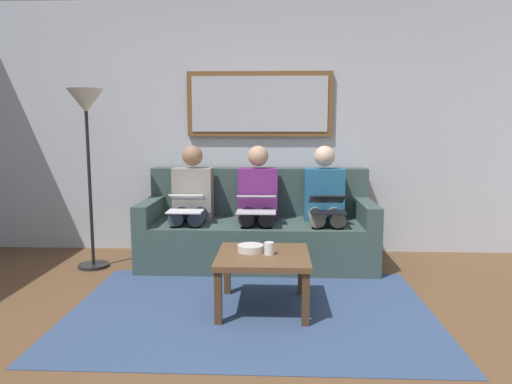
{
  "coord_description": "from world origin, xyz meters",
  "views": [
    {
      "loc": [
        -0.18,
        2.41,
        1.32
      ],
      "look_at": [
        0.0,
        -1.7,
        0.75
      ],
      "focal_mm": 33.09,
      "sensor_mm": 36.0,
      "label": 1
    }
  ],
  "objects_px": {
    "bowl": "(251,248)",
    "laptop_black": "(327,205)",
    "laptop_silver": "(257,203)",
    "standing_lamp": "(87,121)",
    "couch": "(258,230)",
    "person_left": "(325,202)",
    "framed_mirror": "(260,104)",
    "coffee_table": "(263,261)",
    "laptop_white": "(187,203)",
    "person_middle": "(258,202)",
    "cup": "(269,248)",
    "person_right": "(191,201)"
  },
  "relations": [
    {
      "from": "coffee_table",
      "to": "person_right",
      "type": "height_order",
      "value": "person_right"
    },
    {
      "from": "framed_mirror",
      "to": "laptop_white",
      "type": "relative_size",
      "value": 4.22
    },
    {
      "from": "bowl",
      "to": "laptop_silver",
      "type": "height_order",
      "value": "laptop_silver"
    },
    {
      "from": "cup",
      "to": "person_right",
      "type": "distance_m",
      "value": 1.4
    },
    {
      "from": "coffee_table",
      "to": "laptop_silver",
      "type": "bearing_deg",
      "value": -84.51
    },
    {
      "from": "framed_mirror",
      "to": "standing_lamp",
      "type": "distance_m",
      "value": 1.69
    },
    {
      "from": "coffee_table",
      "to": "laptop_black",
      "type": "relative_size",
      "value": 1.96
    },
    {
      "from": "framed_mirror",
      "to": "bowl",
      "type": "height_order",
      "value": "framed_mirror"
    },
    {
      "from": "framed_mirror",
      "to": "cup",
      "type": "xyz_separation_m",
      "value": [
        -0.13,
        1.62,
        -1.1
      ]
    },
    {
      "from": "bowl",
      "to": "laptop_white",
      "type": "height_order",
      "value": "laptop_white"
    },
    {
      "from": "cup",
      "to": "person_right",
      "type": "height_order",
      "value": "person_right"
    },
    {
      "from": "person_left",
      "to": "bowl",
      "type": "bearing_deg",
      "value": 59.22
    },
    {
      "from": "person_right",
      "to": "bowl",
      "type": "bearing_deg",
      "value": 120.22
    },
    {
      "from": "coffee_table",
      "to": "person_middle",
      "type": "distance_m",
      "value": 1.18
    },
    {
      "from": "laptop_silver",
      "to": "standing_lamp",
      "type": "relative_size",
      "value": 0.22
    },
    {
      "from": "couch",
      "to": "person_middle",
      "type": "xyz_separation_m",
      "value": [
        0.0,
        0.07,
        0.3
      ]
    },
    {
      "from": "person_middle",
      "to": "person_right",
      "type": "distance_m",
      "value": 0.64
    },
    {
      "from": "bowl",
      "to": "coffee_table",
      "type": "bearing_deg",
      "value": 146.44
    },
    {
      "from": "person_middle",
      "to": "standing_lamp",
      "type": "relative_size",
      "value": 0.69
    },
    {
      "from": "couch",
      "to": "person_left",
      "type": "distance_m",
      "value": 0.71
    },
    {
      "from": "laptop_silver",
      "to": "coffee_table",
      "type": "bearing_deg",
      "value": 95.49
    },
    {
      "from": "laptop_black",
      "to": "laptop_silver",
      "type": "height_order",
      "value": "same"
    },
    {
      "from": "coffee_table",
      "to": "laptop_white",
      "type": "height_order",
      "value": "laptop_white"
    },
    {
      "from": "laptop_silver",
      "to": "person_left",
      "type": "bearing_deg",
      "value": -159.18
    },
    {
      "from": "framed_mirror",
      "to": "coffee_table",
      "type": "height_order",
      "value": "framed_mirror"
    },
    {
      "from": "person_right",
      "to": "standing_lamp",
      "type": "xyz_separation_m",
      "value": [
        0.91,
        0.2,
        0.76
      ]
    },
    {
      "from": "person_left",
      "to": "person_middle",
      "type": "bearing_deg",
      "value": 0.0
    },
    {
      "from": "cup",
      "to": "bowl",
      "type": "relative_size",
      "value": 0.47
    },
    {
      "from": "person_right",
      "to": "person_left",
      "type": "bearing_deg",
      "value": 180.0
    },
    {
      "from": "coffee_table",
      "to": "bowl",
      "type": "xyz_separation_m",
      "value": [
        0.09,
        -0.06,
        0.08
      ]
    },
    {
      "from": "laptop_silver",
      "to": "standing_lamp",
      "type": "height_order",
      "value": "standing_lamp"
    },
    {
      "from": "laptop_black",
      "to": "person_right",
      "type": "xyz_separation_m",
      "value": [
        1.28,
        -0.24,
        -0.01
      ]
    },
    {
      "from": "laptop_black",
      "to": "standing_lamp",
      "type": "height_order",
      "value": "standing_lamp"
    },
    {
      "from": "bowl",
      "to": "laptop_black",
      "type": "relative_size",
      "value": 0.57
    },
    {
      "from": "bowl",
      "to": "laptop_black",
      "type": "distance_m",
      "value": 1.08
    },
    {
      "from": "coffee_table",
      "to": "standing_lamp",
      "type": "height_order",
      "value": "standing_lamp"
    },
    {
      "from": "coffee_table",
      "to": "person_left",
      "type": "distance_m",
      "value": 1.3
    },
    {
      "from": "person_left",
      "to": "person_middle",
      "type": "relative_size",
      "value": 1.0
    },
    {
      "from": "cup",
      "to": "person_right",
      "type": "bearing_deg",
      "value": -56.39
    },
    {
      "from": "couch",
      "to": "laptop_silver",
      "type": "xyz_separation_m",
      "value": [
        0.0,
        0.31,
        0.32
      ]
    },
    {
      "from": "cup",
      "to": "person_middle",
      "type": "xyz_separation_m",
      "value": [
        0.13,
        -1.16,
        0.15
      ]
    },
    {
      "from": "coffee_table",
      "to": "person_left",
      "type": "xyz_separation_m",
      "value": [
        -0.55,
        -1.15,
        0.25
      ]
    },
    {
      "from": "standing_lamp",
      "to": "person_right",
      "type": "bearing_deg",
      "value": -167.67
    },
    {
      "from": "bowl",
      "to": "laptop_white",
      "type": "bearing_deg",
      "value": -53.22
    },
    {
      "from": "standing_lamp",
      "to": "coffee_table",
      "type": "bearing_deg",
      "value": 149.87
    },
    {
      "from": "bowl",
      "to": "person_middle",
      "type": "height_order",
      "value": "person_middle"
    },
    {
      "from": "person_left",
      "to": "standing_lamp",
      "type": "height_order",
      "value": "standing_lamp"
    },
    {
      "from": "framed_mirror",
      "to": "bowl",
      "type": "bearing_deg",
      "value": 89.74
    },
    {
      "from": "couch",
      "to": "cup",
      "type": "distance_m",
      "value": 1.24
    },
    {
      "from": "couch",
      "to": "coffee_table",
      "type": "bearing_deg",
      "value": 94.09
    }
  ]
}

